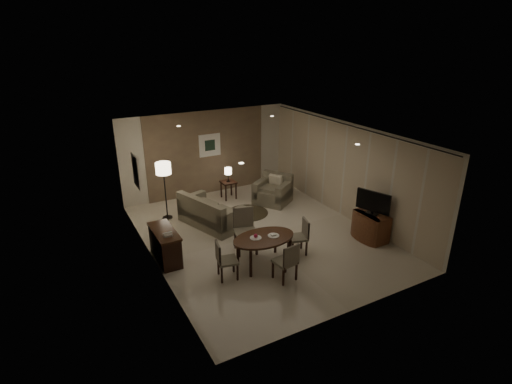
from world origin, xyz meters
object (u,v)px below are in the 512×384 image
chair_near (285,261)px  chair_far (246,232)px  console_desk (165,245)px  side_table (229,190)px  chair_right (298,237)px  tv_cabinet (371,226)px  sofa (211,210)px  dining_table (264,251)px  chair_left (228,260)px  armchair (273,189)px  floor_lamp (165,191)px

chair_near → chair_far: (-0.19, 1.43, 0.09)m
console_desk → chair_far: 1.89m
chair_far → side_table: chair_far is taller
console_desk → chair_right: 3.09m
tv_cabinet → sofa: size_ratio=0.49×
tv_cabinet → side_table: tv_cabinet is taller
dining_table → side_table: (0.96, 3.95, -0.06)m
chair_right → side_table: size_ratio=1.51×
console_desk → chair_left: (0.95, -1.35, 0.05)m
chair_near → sofa: size_ratio=0.49×
chair_far → chair_left: 1.17m
tv_cabinet → dining_table: size_ratio=0.62×
tv_cabinet → chair_near: 2.94m
chair_left → chair_right: (1.89, 0.15, -0.00)m
console_desk → chair_left: 1.66m
dining_table → armchair: (2.01, 2.97, 0.10)m
side_table → chair_far: bearing=-108.0°
chair_near → chair_left: 1.22m
dining_table → chair_right: size_ratio=1.71×
console_desk → chair_near: (1.99, -1.99, 0.07)m
floor_lamp → console_desk: bearing=-107.6°
chair_far → armchair: (2.11, 2.28, -0.09)m
chair_far → armchair: 3.10m
chair_left → sofa: size_ratio=0.47×
chair_left → floor_lamp: size_ratio=0.52×
sofa → side_table: (1.22, 1.50, -0.15)m
dining_table → floor_lamp: size_ratio=0.88×
chair_near → chair_left: (-1.04, 0.63, -0.02)m
console_desk → tv_cabinet: size_ratio=1.33×
chair_left → side_table: bearing=-13.8°
floor_lamp → side_table: bearing=13.2°
chair_far → armchair: chair_far is taller
tv_cabinet → chair_right: chair_right is taller
chair_right → sofa: (-1.21, 2.40, 0.00)m
sofa → floor_lamp: bearing=24.8°
dining_table → chair_left: chair_left is taller
console_desk → chair_left: size_ratio=1.41×
tv_cabinet → chair_near: chair_near is taller
tv_cabinet → armchair: bearing=107.0°
chair_left → armchair: 4.26m
chair_left → console_desk: bearing=46.6°
armchair → sofa: bearing=-110.8°
dining_table → chair_far: chair_far is taller
chair_right → side_table: chair_right is taller
armchair → side_table: (-1.04, 0.98, -0.16)m
tv_cabinet → floor_lamp: bearing=138.6°
console_desk → armchair: 4.27m
console_desk → chair_left: bearing=-54.9°
armchair → floor_lamp: floor_lamp is taller
dining_table → floor_lamp: bearing=109.3°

